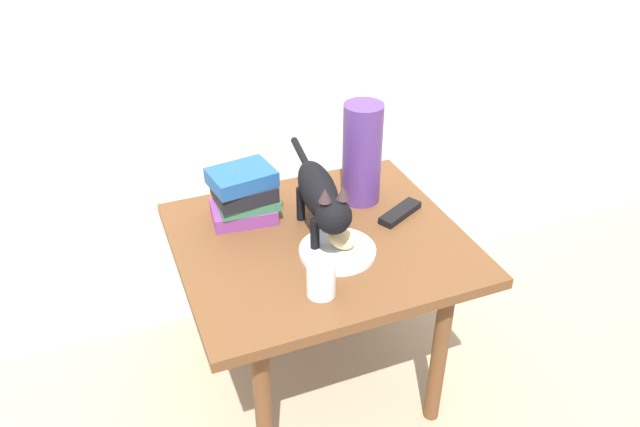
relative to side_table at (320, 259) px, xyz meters
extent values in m
plane|color=gray|center=(0.00, 0.00, -0.47)|extent=(6.00, 6.00, 0.00)
cube|color=brown|center=(0.00, 0.00, 0.06)|extent=(0.76, 0.67, 0.03)
cylinder|color=brown|center=(-0.25, -0.25, -0.21)|extent=(0.04, 0.04, 0.51)
cylinder|color=brown|center=(0.25, -0.25, -0.21)|extent=(0.04, 0.04, 0.51)
cylinder|color=brown|center=(-0.25, 0.25, -0.21)|extent=(0.04, 0.04, 0.51)
cylinder|color=brown|center=(0.25, 0.25, -0.21)|extent=(0.04, 0.04, 0.51)
cylinder|color=silver|center=(0.02, -0.08, 0.08)|extent=(0.20, 0.20, 0.01)
ellipsoid|color=#E0BC7A|center=(0.03, -0.07, 0.11)|extent=(0.09, 0.10, 0.05)
cylinder|color=black|center=(0.03, -0.06, 0.12)|extent=(0.02, 0.02, 0.10)
cylinder|color=black|center=(-0.03, -0.05, 0.12)|extent=(0.02, 0.02, 0.10)
cylinder|color=black|center=(0.05, 0.10, 0.12)|extent=(0.02, 0.02, 0.10)
cylinder|color=black|center=(-0.01, 0.11, 0.12)|extent=(0.02, 0.02, 0.10)
ellipsoid|color=black|center=(0.01, 0.03, 0.20)|extent=(0.12, 0.27, 0.11)
sphere|color=black|center=(-0.01, -0.12, 0.22)|extent=(0.09, 0.09, 0.09)
cone|color=#332224|center=(0.01, -0.12, 0.28)|extent=(0.03, 0.03, 0.03)
cone|color=#332224|center=(-0.03, -0.12, 0.28)|extent=(0.03, 0.03, 0.03)
cylinder|color=black|center=(0.03, 0.23, 0.21)|extent=(0.04, 0.16, 0.02)
cube|color=#72337A|center=(-0.16, 0.17, 0.09)|extent=(0.19, 0.15, 0.04)
cube|color=#336B4C|center=(-0.15, 0.17, 0.12)|extent=(0.17, 0.14, 0.03)
cube|color=black|center=(-0.16, 0.17, 0.16)|extent=(0.16, 0.14, 0.04)
cube|color=#1E4C8C|center=(-0.16, 0.17, 0.20)|extent=(0.18, 0.15, 0.04)
cylinder|color=#4C2D72|center=(0.19, 0.15, 0.22)|extent=(0.11, 0.11, 0.30)
cylinder|color=silver|center=(-0.08, -0.21, 0.11)|extent=(0.07, 0.07, 0.08)
cylinder|color=silver|center=(-0.08, -0.21, 0.09)|extent=(0.06, 0.06, 0.04)
cube|color=black|center=(0.25, 0.02, 0.08)|extent=(0.15, 0.11, 0.02)
camera|label=1|loc=(-0.51, -1.27, 1.04)|focal=35.08mm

